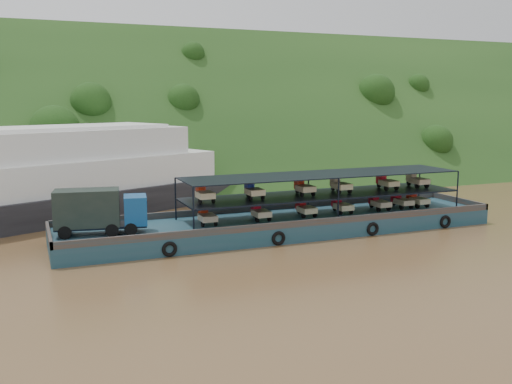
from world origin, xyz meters
name	(u,v)px	position (x,y,z in m)	size (l,w,h in m)	color
ground	(295,237)	(0.00, 0.00, 0.00)	(160.00, 160.00, 0.00)	brown
hillside	(177,178)	(0.00, 36.00, 0.00)	(140.00, 28.00, 28.00)	#183714
cargo_barge	(273,220)	(-1.08, 1.73, 1.09)	(35.00, 7.18, 4.54)	#153E49
passenger_ferry	(35,180)	(-18.09, 14.90, 3.50)	(40.61, 24.98, 8.08)	black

